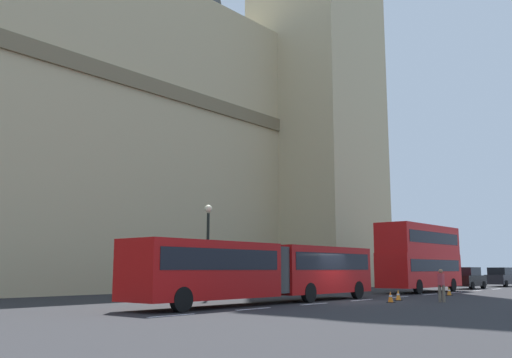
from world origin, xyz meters
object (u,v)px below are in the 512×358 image
Objects in this scene: traffic_cone_west at (391,297)px; street_lamp at (208,244)px; pedestrian_near_cones at (441,284)px; double_decker_bus at (420,255)px; sedan_lead at (468,278)px; traffic_cone_middle at (398,295)px; sedan_trailing at (501,277)px; articulated_bus at (267,268)px; traffic_cone_east at (449,291)px.

traffic_cone_west is 10.22m from street_lamp.
traffic_cone_west is 2.84m from pedestrian_near_cones.
double_decker_bus is 9.75m from sedan_lead.
street_lamp reaches higher than traffic_cone_middle.
street_lamp is (-27.34, 4.48, 2.14)m from sedan_lead.
double_decker_bus is 13.06m from pedestrian_near_cones.
sedan_trailing is 0.83× the size of street_lamp.
sedan_trailing is 31.98m from traffic_cone_west.
articulated_bus reaches higher than traffic_cone_west.
traffic_cone_west is at bearing -175.48° from traffic_cone_east.
sedan_trailing is 7.59× the size of traffic_cone_middle.
traffic_cone_west is 2.15m from traffic_cone_middle.
double_decker_bus is at bearing 17.87° from traffic_cone_west.
sedan_lead is 7.59× the size of traffic_cone_west.
articulated_bus is 7.83m from traffic_cone_middle.
traffic_cone_east is 0.34× the size of pedestrian_near_cones.
traffic_cone_middle is at bearing 90.02° from pedestrian_near_cones.
traffic_cone_middle is at bearing -178.70° from traffic_cone_east.
traffic_cone_west is (-23.01, -4.35, -0.63)m from sedan_lead.
articulated_bus is 6.53m from traffic_cone_west.
sedan_trailing is at bearing 7.00° from traffic_cone_middle.
traffic_cone_middle is (-20.95, -3.76, -0.63)m from sedan_lead.
sedan_trailing is 22.34m from traffic_cone_east.
sedan_lead reaches higher than traffic_cone_west.
sedan_trailing reaches higher than traffic_cone_east.
sedan_lead is (9.59, 0.02, -1.79)m from double_decker_bus.
sedan_lead reaches higher than pedestrian_near_cones.
sedan_trailing is at bearing -0.80° from sedan_lead.
sedan_lead is 8.68m from sedan_trailing.
pedestrian_near_cones reaches higher than traffic_cone_east.
street_lamp is at bearing 165.76° from double_decker_bus.
sedan_trailing is 7.59× the size of traffic_cone_east.
traffic_cone_middle is 7.58m from traffic_cone_east.
traffic_cone_middle is (-11.36, -3.74, -2.43)m from double_decker_bus.
pedestrian_near_cones reaches higher than traffic_cone_west.
traffic_cone_middle is at bearing -161.79° from double_decker_bus.
sedan_lead is at bearing 0.14° from double_decker_bus.
articulated_bus is 27.69m from sedan_lead.
traffic_cone_east is at bearing 4.52° from traffic_cone_west.
sedan_trailing reaches higher than traffic_cone_middle.
sedan_trailing is at bearing -0.15° from articulated_bus.
sedan_trailing is at bearing 8.94° from traffic_cone_east.
street_lamp reaches higher than pedestrian_near_cones.
sedan_lead is 2.60× the size of pedestrian_near_cones.
articulated_bus is 14.81m from traffic_cone_east.
sedan_trailing is at bearing -0.31° from double_decker_bus.
articulated_bus is at bearing 179.85° from sedan_trailing.
sedan_lead is 27.79m from street_lamp.
street_lamp is (0.33, 4.51, 1.31)m from articulated_bus.
sedan_lead is 7.59× the size of traffic_cone_east.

